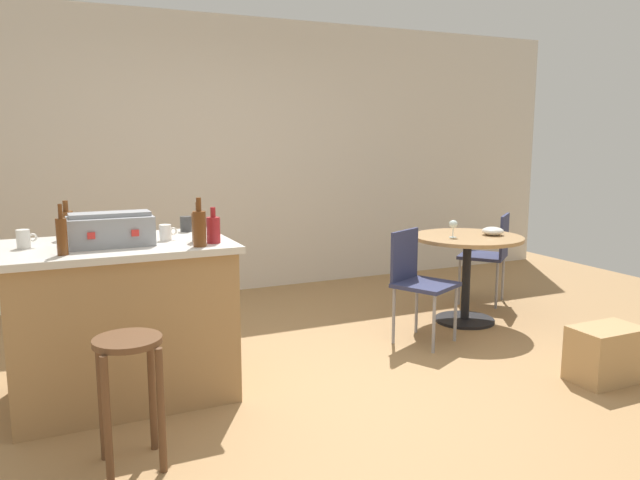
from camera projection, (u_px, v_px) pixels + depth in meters
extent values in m
plane|color=#A37A4C|center=(336.00, 384.00, 3.92)|extent=(8.80, 8.80, 0.00)
cube|color=beige|center=(217.00, 157.00, 6.07)|extent=(8.00, 0.10, 2.70)
cube|color=#A37A4C|center=(122.00, 324.00, 3.68)|extent=(1.22, 0.79, 0.90)
cube|color=beige|center=(118.00, 247.00, 3.60)|extent=(1.28, 0.85, 0.04)
cylinder|color=brown|center=(152.00, 392.00, 3.05)|extent=(0.04, 0.04, 0.60)
cylinder|color=brown|center=(102.00, 400.00, 2.96)|extent=(0.04, 0.04, 0.60)
cylinder|color=brown|center=(107.00, 421.00, 2.74)|extent=(0.04, 0.04, 0.60)
cylinder|color=brown|center=(161.00, 411.00, 2.84)|extent=(0.04, 0.04, 0.60)
cylinder|color=brown|center=(127.00, 341.00, 2.85)|extent=(0.32, 0.32, 0.03)
cylinder|color=black|center=(464.00, 320.00, 5.25)|extent=(0.50, 0.50, 0.02)
cylinder|color=black|center=(466.00, 281.00, 5.19)|extent=(0.07, 0.07, 0.71)
cylinder|color=#A37A4C|center=(468.00, 238.00, 5.13)|extent=(0.91, 0.91, 0.03)
cube|color=navy|center=(426.00, 285.00, 4.64)|extent=(0.54, 0.54, 0.03)
cube|color=navy|center=(404.00, 256.00, 4.73)|extent=(0.33, 0.18, 0.40)
cylinder|color=gray|center=(417.00, 306.00, 4.92)|extent=(0.02, 0.02, 0.43)
cylinder|color=gray|center=(394.00, 316.00, 4.66)|extent=(0.02, 0.02, 0.43)
cylinder|color=gray|center=(434.00, 324.00, 4.45)|extent=(0.02, 0.02, 0.43)
cylinder|color=gray|center=(455.00, 314.00, 4.71)|extent=(0.02, 0.02, 0.43)
cube|color=navy|center=(482.00, 256.00, 5.79)|extent=(0.56, 0.56, 0.03)
cube|color=navy|center=(504.00, 236.00, 5.67)|extent=(0.29, 0.25, 0.40)
cylinder|color=gray|center=(497.00, 286.00, 5.60)|extent=(0.02, 0.02, 0.43)
cylinder|color=gray|center=(503.00, 278.00, 5.90)|extent=(0.02, 0.02, 0.43)
cylinder|color=gray|center=(467.00, 275.00, 6.05)|extent=(0.02, 0.02, 0.43)
cylinder|color=gray|center=(459.00, 282.00, 5.75)|extent=(0.02, 0.02, 0.43)
cube|color=gray|center=(111.00, 231.00, 3.51)|extent=(0.46, 0.26, 0.17)
cube|color=gray|center=(110.00, 214.00, 3.49)|extent=(0.44, 0.16, 0.02)
cube|color=red|center=(91.00, 236.00, 3.34)|extent=(0.04, 0.01, 0.04)
cube|color=red|center=(135.00, 233.00, 3.44)|extent=(0.04, 0.01, 0.04)
cylinder|color=#603314|center=(62.00, 237.00, 3.22)|extent=(0.06, 0.06, 0.19)
cylinder|color=#603314|center=(60.00, 211.00, 3.20)|extent=(0.02, 0.02, 0.08)
cylinder|color=#603314|center=(199.00, 229.00, 3.47)|extent=(0.07, 0.07, 0.20)
cylinder|color=#603314|center=(199.00, 204.00, 3.45)|extent=(0.03, 0.03, 0.08)
cylinder|color=#603314|center=(67.00, 225.00, 3.72)|extent=(0.08, 0.08, 0.17)
cylinder|color=#603314|center=(65.00, 206.00, 3.70)|extent=(0.03, 0.03, 0.07)
cylinder|color=maroon|center=(213.00, 230.00, 3.59)|extent=(0.08, 0.08, 0.15)
cylinder|color=maroon|center=(213.00, 212.00, 3.57)|extent=(0.03, 0.03, 0.06)
cylinder|color=#603314|center=(199.00, 227.00, 3.65)|extent=(0.08, 0.08, 0.17)
cylinder|color=#603314|center=(198.00, 208.00, 3.64)|extent=(0.03, 0.03, 0.07)
cylinder|color=white|center=(23.00, 239.00, 3.42)|extent=(0.07, 0.07, 0.11)
torus|color=white|center=(33.00, 237.00, 3.44)|extent=(0.05, 0.01, 0.05)
cylinder|color=#383838|center=(186.00, 224.00, 4.04)|extent=(0.07, 0.07, 0.10)
torus|color=#383838|center=(193.00, 223.00, 4.06)|extent=(0.05, 0.01, 0.05)
cylinder|color=white|center=(165.00, 233.00, 3.69)|extent=(0.07, 0.07, 0.10)
torus|color=white|center=(173.00, 231.00, 3.71)|extent=(0.05, 0.01, 0.05)
cylinder|color=silver|center=(453.00, 237.00, 5.05)|extent=(0.06, 0.06, 0.00)
cylinder|color=silver|center=(453.00, 232.00, 5.04)|extent=(0.01, 0.01, 0.08)
ellipsoid|color=silver|center=(453.00, 224.00, 5.03)|extent=(0.07, 0.07, 0.06)
ellipsoid|color=white|center=(493.00, 231.00, 5.16)|extent=(0.18, 0.18, 0.07)
cube|color=tan|center=(606.00, 354.00, 3.95)|extent=(0.45, 0.29, 0.35)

